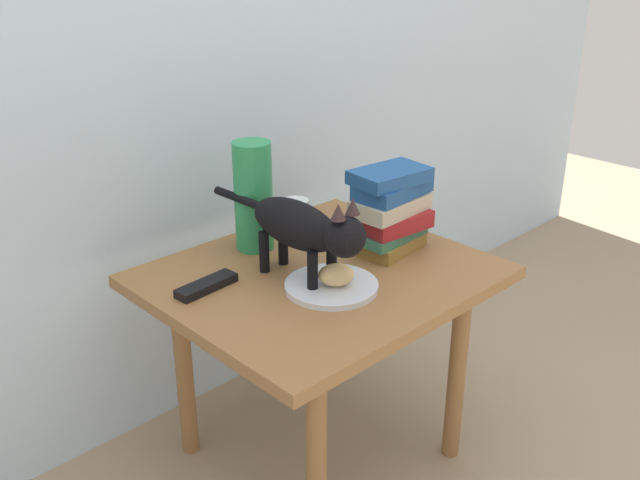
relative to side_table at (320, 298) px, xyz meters
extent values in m
plane|color=gray|center=(0.00, 0.00, -0.46)|extent=(6.00, 6.00, 0.00)
cube|color=silver|center=(0.00, 0.44, 0.64)|extent=(4.00, 0.04, 2.20)
cube|color=olive|center=(0.00, 0.00, 0.06)|extent=(0.75, 0.65, 0.03)
cylinder|color=olive|center=(-0.24, -0.24, -0.21)|extent=(0.04, 0.04, 0.50)
cylinder|color=olive|center=(0.24, -0.24, -0.21)|extent=(0.04, 0.04, 0.50)
cylinder|color=olive|center=(-0.24, 0.24, -0.21)|extent=(0.04, 0.04, 0.50)
cylinder|color=olive|center=(0.24, 0.24, -0.21)|extent=(0.04, 0.04, 0.50)
cylinder|color=silver|center=(-0.04, -0.08, 0.08)|extent=(0.21, 0.21, 0.01)
ellipsoid|color=#E0BC7A|center=(-0.04, -0.10, 0.11)|extent=(0.10, 0.10, 0.05)
cylinder|color=black|center=(-0.03, -0.07, 0.12)|extent=(0.02, 0.02, 0.10)
cylinder|color=black|center=(-0.09, -0.07, 0.12)|extent=(0.02, 0.02, 0.10)
cylinder|color=black|center=(-0.03, 0.09, 0.12)|extent=(0.02, 0.02, 0.10)
cylinder|color=black|center=(-0.09, 0.09, 0.12)|extent=(0.02, 0.02, 0.10)
ellipsoid|color=black|center=(-0.06, 0.02, 0.20)|extent=(0.10, 0.26, 0.11)
sphere|color=black|center=(-0.06, -0.14, 0.22)|extent=(0.09, 0.09, 0.09)
cone|color=#332224|center=(-0.04, -0.14, 0.28)|extent=(0.03, 0.03, 0.03)
cone|color=#332224|center=(-0.08, -0.14, 0.28)|extent=(0.03, 0.03, 0.03)
cylinder|color=black|center=(-0.07, 0.22, 0.21)|extent=(0.02, 0.16, 0.02)
cube|color=olive|center=(0.21, -0.03, 0.09)|extent=(0.19, 0.14, 0.04)
cube|color=#336B4C|center=(0.20, -0.03, 0.12)|extent=(0.19, 0.12, 0.02)
cube|color=maroon|center=(0.21, -0.04, 0.15)|extent=(0.18, 0.13, 0.04)
cube|color=#BCB299|center=(0.21, -0.03, 0.19)|extent=(0.20, 0.12, 0.04)
cube|color=#1E4C8C|center=(0.22, -0.03, 0.23)|extent=(0.20, 0.12, 0.04)
cube|color=#1E4C8C|center=(0.21, -0.03, 0.27)|extent=(0.20, 0.13, 0.03)
cylinder|color=#288C51|center=(-0.02, 0.21, 0.21)|extent=(0.10, 0.10, 0.27)
cylinder|color=silver|center=(0.13, 0.23, 0.11)|extent=(0.07, 0.07, 0.08)
cylinder|color=silver|center=(0.13, 0.23, 0.09)|extent=(0.06, 0.06, 0.04)
cube|color=black|center=(-0.25, 0.11, 0.08)|extent=(0.15, 0.06, 0.02)
camera|label=1|loc=(-1.05, -1.09, 0.81)|focal=40.14mm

